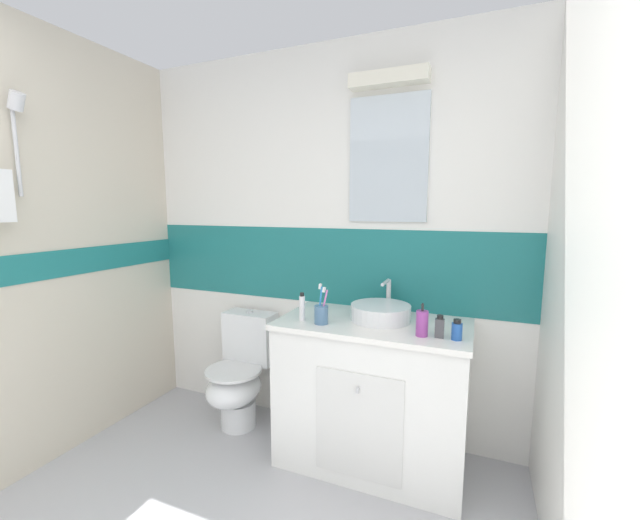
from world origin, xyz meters
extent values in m
cube|color=white|center=(0.00, 2.45, 0.42)|extent=(3.20, 0.10, 0.85)
cube|color=#1E7272|center=(0.00, 2.45, 1.10)|extent=(3.20, 0.10, 0.50)
cube|color=white|center=(0.00, 2.45, 1.93)|extent=(3.20, 0.10, 1.15)
cube|color=silver|center=(0.44, 2.39, 1.77)|extent=(0.47, 0.02, 0.74)
cube|color=white|center=(0.44, 2.35, 2.22)|extent=(0.46, 0.10, 0.08)
cylinder|color=silver|center=(-1.27, 1.35, 1.78)|extent=(0.02, 0.02, 0.48)
cylinder|color=silver|center=(-1.23, 1.35, 2.02)|extent=(0.10, 0.07, 0.11)
cube|color=white|center=(0.44, 2.12, 0.41)|extent=(1.03, 0.56, 0.82)
cube|color=white|center=(0.44, 2.11, 0.83)|extent=(1.05, 0.58, 0.03)
cube|color=silver|center=(0.44, 1.83, 0.37)|extent=(0.46, 0.01, 0.57)
cylinder|color=silver|center=(0.44, 1.82, 0.57)|extent=(0.02, 0.02, 0.03)
cylinder|color=white|center=(0.47, 2.15, 0.90)|extent=(0.34, 0.34, 0.09)
cylinder|color=#AFB1BA|center=(0.47, 2.15, 0.93)|extent=(0.28, 0.28, 0.01)
cylinder|color=silver|center=(0.47, 2.35, 0.95)|extent=(0.03, 0.03, 0.20)
cylinder|color=silver|center=(0.47, 2.25, 1.05)|extent=(0.02, 0.15, 0.02)
cylinder|color=white|center=(-0.49, 2.12, 0.09)|extent=(0.24, 0.24, 0.18)
ellipsoid|color=white|center=(-0.49, 2.08, 0.29)|extent=(0.34, 0.42, 0.22)
cylinder|color=white|center=(-0.49, 2.08, 0.41)|extent=(0.37, 0.37, 0.02)
cube|color=white|center=(-0.49, 2.29, 0.58)|extent=(0.36, 0.17, 0.35)
cylinder|color=silver|center=(-0.49, 2.29, 0.76)|extent=(0.04, 0.04, 0.02)
cylinder|color=#4C7299|center=(0.19, 1.96, 0.90)|extent=(0.08, 0.08, 0.10)
cylinder|color=#338CD8|center=(0.18, 1.97, 0.97)|extent=(0.03, 0.01, 0.18)
cube|color=white|center=(0.18, 1.97, 1.06)|extent=(0.01, 0.02, 0.03)
cylinder|color=#D872BF|center=(0.20, 1.96, 0.96)|extent=(0.04, 0.03, 0.16)
cube|color=white|center=(0.20, 1.96, 1.04)|extent=(0.02, 0.02, 0.03)
cylinder|color=#993F99|center=(0.73, 1.96, 0.91)|extent=(0.06, 0.06, 0.13)
cylinder|color=#262626|center=(0.73, 1.96, 1.00)|extent=(0.01, 0.01, 0.04)
cylinder|color=#262626|center=(0.73, 1.95, 1.01)|extent=(0.01, 0.02, 0.01)
cylinder|color=white|center=(0.06, 1.97, 0.92)|extent=(0.03, 0.03, 0.14)
cylinder|color=black|center=(0.06, 1.97, 1.00)|extent=(0.02, 0.02, 0.02)
cylinder|color=#2659B2|center=(0.89, 1.97, 0.89)|extent=(0.05, 0.05, 0.08)
cylinder|color=black|center=(0.89, 1.97, 0.94)|extent=(0.04, 0.04, 0.02)
cube|color=#4C4C51|center=(0.81, 1.97, 0.90)|extent=(0.04, 0.03, 0.09)
cylinder|color=black|center=(0.81, 1.97, 0.95)|extent=(0.03, 0.03, 0.02)
camera|label=1|loc=(0.97, 0.05, 1.49)|focal=21.66mm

